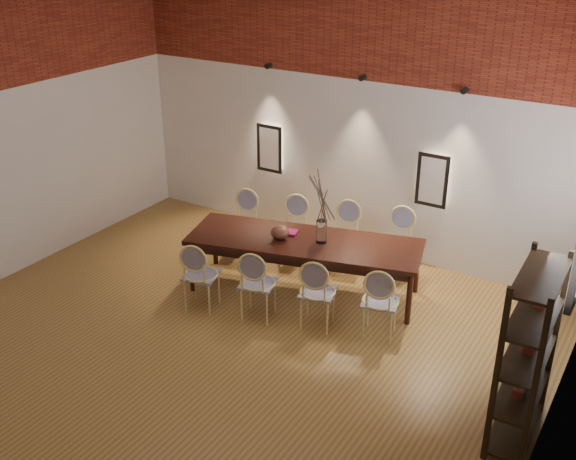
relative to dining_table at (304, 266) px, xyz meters
The scene contains 23 objects.
floor 1.98m from the dining_table, 95.69° to the right, with size 7.00×7.00×0.02m, color olive.
wall_back 2.30m from the dining_table, 96.79° to the left, with size 7.00×0.10×4.00m, color silver.
wall_right 4.20m from the dining_table, 29.91° to the right, with size 0.10×7.00×4.00m, color silver.
brick_band_back 3.27m from the dining_table, 97.09° to the left, with size 7.00×0.02×1.50m, color maroon.
niche_left 2.32m from the dining_table, 134.51° to the left, with size 0.36×0.06×0.66m, color #FFEAC6.
niche_right 2.09m from the dining_table, 53.90° to the left, with size 0.36×0.06×0.66m, color #FFEAC6.
spot_fixture_left 3.03m from the dining_table, 135.08° to the left, with size 0.08×0.08×0.10m, color black.
spot_fixture_mid 2.64m from the dining_table, 89.71° to the left, with size 0.08×0.08×0.10m, color black.
spot_fixture_right 2.99m from the dining_table, 46.60° to the left, with size 0.08×0.08×0.10m, color black.
dining_table is the anchor object (origin of this frame).
chair_near_a 1.36m from the dining_table, 130.76° to the right, with size 0.44×0.44×0.94m, color #E0CC7D, non-canonical shape.
chair_near_b 0.85m from the dining_table, 101.08° to the right, with size 0.44×0.44×0.94m, color #E0CC7D, non-canonical shape.
chair_near_c 0.85m from the dining_table, 48.73° to the right, with size 0.44×0.44×0.94m, color #E0CC7D, non-canonical shape.
chair_near_d 1.36m from the dining_table, 19.05° to the right, with size 0.44×0.44×0.94m, color #E0CC7D, non-canonical shape.
chair_far_a 1.36m from the dining_table, 160.95° to the left, with size 0.44×0.44×0.94m, color #E0CC7D, non-canonical shape.
chair_far_b 0.85m from the dining_table, 131.27° to the left, with size 0.44×0.44×0.94m, color #E0CC7D, non-canonical shape.
chair_far_c 0.85m from the dining_table, 78.92° to the left, with size 0.44×0.44×0.94m, color #E0CC7D, non-canonical shape.
chair_far_d 1.36m from the dining_table, 49.24° to the left, with size 0.44×0.44×0.94m, color #E0CC7D, non-canonical shape.
vase 0.57m from the dining_table, 15.10° to the left, with size 0.14×0.14×0.30m, color silver.
dried_branches 1.00m from the dining_table, 15.10° to the left, with size 0.50×0.50×0.70m, color #4C3C32, non-canonical shape.
bowl 0.56m from the dining_table, 155.74° to the right, with size 0.24×0.24×0.18m, color #5B2D1E.
book 0.49m from the dining_table, 168.85° to the left, with size 0.26×0.18×0.03m, color #961152.
shelving_rack 3.38m from the dining_table, 22.54° to the right, with size 0.38×1.00×1.80m, color black, non-canonical shape.
Camera 1 is at (4.07, -4.78, 4.51)m, focal length 42.00 mm.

